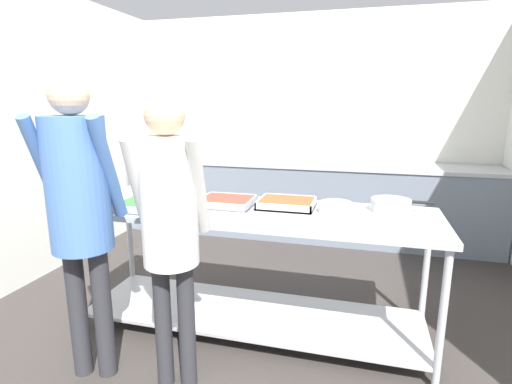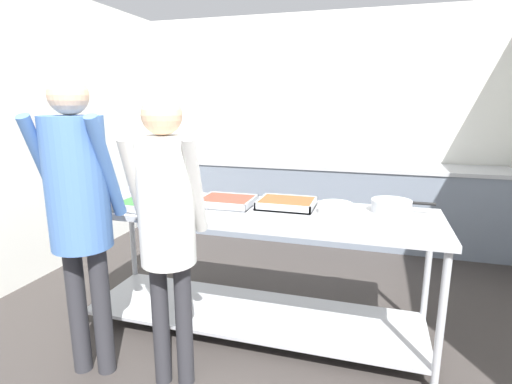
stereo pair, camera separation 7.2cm
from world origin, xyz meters
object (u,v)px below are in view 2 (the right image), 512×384
(serving_tray_greens, at_px, (151,206))
(sauce_pan, at_px, (392,206))
(serving_tray_vegetables, at_px, (286,204))
(water_bottle, at_px, (187,147))
(broccoli_bowl, at_px, (141,188))
(guest_serving_right, at_px, (78,197))
(guest_serving_left, at_px, (167,212))
(serving_tray_roast, at_px, (227,202))
(plate_stack, at_px, (336,208))

(serving_tray_greens, height_order, sauce_pan, sauce_pan)
(serving_tray_vegetables, height_order, water_bottle, water_bottle)
(broccoli_bowl, relative_size, water_bottle, 0.67)
(guest_serving_right, bearing_deg, guest_serving_left, 5.22)
(serving_tray_vegetables, bearing_deg, guest_serving_left, -121.31)
(serving_tray_roast, bearing_deg, broccoli_bowl, 167.77)
(serving_tray_vegetables, xyz_separation_m, guest_serving_right, (-1.00, -0.84, 0.17))
(guest_serving_right, bearing_deg, broccoli_bowl, 103.05)
(serving_tray_roast, height_order, guest_serving_right, guest_serving_right)
(sauce_pan, bearing_deg, serving_tray_greens, -165.61)
(serving_tray_roast, height_order, sauce_pan, sauce_pan)
(guest_serving_left, bearing_deg, guest_serving_right, -174.78)
(serving_tray_vegetables, distance_m, guest_serving_right, 1.32)
(plate_stack, relative_size, sauce_pan, 0.57)
(broccoli_bowl, relative_size, guest_serving_left, 0.11)
(sauce_pan, bearing_deg, guest_serving_left, -143.67)
(serving_tray_greens, bearing_deg, serving_tray_roast, 29.99)
(serving_tray_roast, distance_m, serving_tray_vegetables, 0.42)
(plate_stack, relative_size, guest_serving_left, 0.14)
(serving_tray_roast, height_order, serving_tray_vegetables, same)
(guest_serving_right, bearing_deg, serving_tray_greens, 74.79)
(guest_serving_left, xyz_separation_m, guest_serving_right, (-0.52, -0.05, 0.06))
(serving_tray_vegetables, xyz_separation_m, water_bottle, (-1.75, 2.01, 0.12))
(serving_tray_roast, xyz_separation_m, sauce_pan, (1.11, 0.14, 0.02))
(plate_stack, xyz_separation_m, guest_serving_left, (-0.82, -0.73, 0.10))
(serving_tray_roast, xyz_separation_m, water_bottle, (-1.34, 2.08, 0.12))
(serving_tray_vegetables, height_order, guest_serving_right, guest_serving_right)
(serving_tray_vegetables, relative_size, sauce_pan, 0.96)
(serving_tray_roast, relative_size, water_bottle, 1.32)
(serving_tray_roast, bearing_deg, serving_tray_vegetables, 9.36)
(broccoli_bowl, xyz_separation_m, sauce_pan, (1.92, -0.04, 0.01))
(serving_tray_roast, relative_size, guest_serving_right, 0.21)
(guest_serving_right, bearing_deg, plate_stack, 29.86)
(serving_tray_greens, distance_m, guest_serving_right, 0.56)
(guest_serving_left, height_order, water_bottle, guest_serving_left)
(plate_stack, xyz_separation_m, sauce_pan, (0.35, 0.14, 0.01))
(water_bottle, bearing_deg, plate_stack, -44.78)
(guest_serving_left, relative_size, guest_serving_right, 0.94)
(sauce_pan, relative_size, guest_serving_right, 0.23)
(broccoli_bowl, distance_m, serving_tray_vegetables, 1.23)
(sauce_pan, xyz_separation_m, guest_serving_right, (-1.70, -0.91, 0.15))
(broccoli_bowl, height_order, serving_tray_greens, broccoli_bowl)
(serving_tray_greens, relative_size, guest_serving_left, 0.28)
(serving_tray_greens, xyz_separation_m, serving_tray_vegetables, (0.86, 0.33, -0.00))
(serving_tray_greens, distance_m, sauce_pan, 1.61)
(serving_tray_greens, bearing_deg, guest_serving_right, -105.21)
(broccoli_bowl, relative_size, serving_tray_roast, 0.50)
(sauce_pan, bearing_deg, serving_tray_vegetables, -174.12)
(serving_tray_greens, relative_size, sauce_pan, 1.15)
(plate_stack, bearing_deg, sauce_pan, 21.69)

